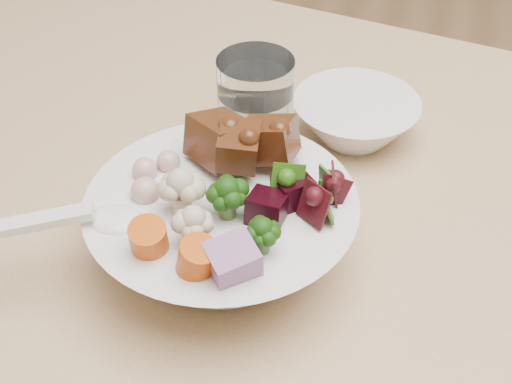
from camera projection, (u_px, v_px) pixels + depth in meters
The scene contains 5 objects.
dining_table at pixel (425, 366), 0.70m from camera, with size 1.93×1.30×0.83m.
food_bowl at pixel (225, 225), 0.67m from camera, with size 0.25×0.25×0.14m.
soup_spoon at pixel (96, 221), 0.62m from camera, with size 0.15×0.08×0.03m.
water_glass at pixel (255, 121), 0.76m from camera, with size 0.08×0.08×0.14m.
side_bowl at pixel (355, 119), 0.83m from camera, with size 0.15×0.15×0.05m, color white, non-canonical shape.
Camera 1 is at (-0.31, -0.58, 1.33)m, focal length 50.00 mm.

